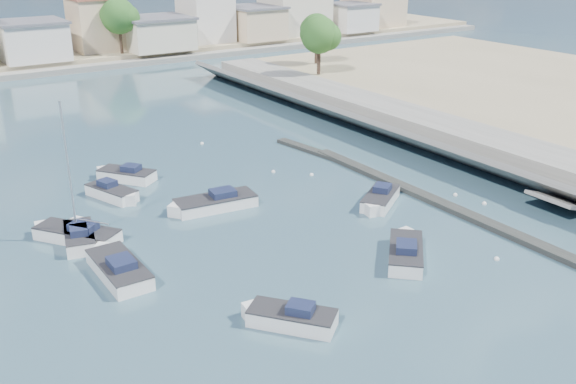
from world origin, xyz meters
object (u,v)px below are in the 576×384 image
(motorboat_e, at_px, (117,268))
(sailboat, at_px, (74,234))
(motorboat_b, at_px, (79,236))
(motorboat_d, at_px, (379,200))
(motorboat_h, at_px, (406,251))
(motorboat_a, at_px, (287,318))
(motorboat_g, at_px, (114,194))
(motorboat_f, at_px, (124,175))
(motorboat_c, at_px, (212,204))

(motorboat_e, relative_size, sailboat, 0.65)
(motorboat_e, bearing_deg, motorboat_b, 95.67)
(motorboat_d, height_order, motorboat_h, same)
(motorboat_a, relative_size, motorboat_g, 0.94)
(motorboat_e, bearing_deg, motorboat_f, 68.20)
(motorboat_d, relative_size, motorboat_f, 1.00)
(motorboat_d, distance_m, sailboat, 20.35)
(motorboat_b, height_order, motorboat_g, same)
(motorboat_e, height_order, motorboat_h, same)
(motorboat_a, height_order, motorboat_b, same)
(motorboat_d, distance_m, motorboat_f, 19.66)
(motorboat_f, bearing_deg, motorboat_e, -111.80)
(motorboat_g, xyz_separation_m, motorboat_h, (11.04, -18.25, -0.00))
(motorboat_f, relative_size, motorboat_g, 0.98)
(motorboat_g, relative_size, motorboat_h, 0.97)
(motorboat_b, distance_m, motorboat_h, 19.79)
(motorboat_c, height_order, motorboat_g, same)
(motorboat_g, distance_m, motorboat_h, 21.33)
(motorboat_a, relative_size, motorboat_f, 0.96)
(motorboat_e, height_order, motorboat_g, same)
(motorboat_b, bearing_deg, motorboat_a, -69.15)
(motorboat_a, height_order, motorboat_e, same)
(motorboat_a, relative_size, motorboat_b, 0.92)
(motorboat_b, distance_m, motorboat_f, 10.81)
(motorboat_b, relative_size, motorboat_g, 1.02)
(motorboat_a, distance_m, motorboat_f, 23.54)
(sailboat, bearing_deg, motorboat_c, -2.27)
(motorboat_b, relative_size, motorboat_f, 1.04)
(motorboat_g, bearing_deg, motorboat_a, -86.01)
(motorboat_c, distance_m, motorboat_h, 14.09)
(motorboat_e, relative_size, motorboat_f, 1.30)
(motorboat_f, bearing_deg, motorboat_d, -48.67)
(motorboat_f, bearing_deg, sailboat, -126.91)
(motorboat_f, bearing_deg, motorboat_g, -121.15)
(motorboat_d, height_order, motorboat_f, same)
(motorboat_a, distance_m, sailboat, 16.13)
(motorboat_a, bearing_deg, motorboat_d, 32.87)
(motorboat_c, xyz_separation_m, motorboat_g, (-4.94, 5.55, 0.00))
(motorboat_e, bearing_deg, motorboat_c, 31.47)
(motorboat_c, xyz_separation_m, motorboat_d, (10.04, -5.92, -0.00))
(motorboat_c, xyz_separation_m, motorboat_h, (6.10, -12.70, -0.00))
(motorboat_c, xyz_separation_m, motorboat_f, (-2.95, 8.84, -0.00))
(motorboat_e, distance_m, motorboat_h, 16.47)
(motorboat_d, distance_m, motorboat_g, 18.87)
(motorboat_a, relative_size, motorboat_h, 0.91)
(motorboat_b, xyz_separation_m, motorboat_c, (9.11, 0.04, 0.00))
(motorboat_a, distance_m, motorboat_e, 10.70)
(motorboat_f, distance_m, sailboat, 10.60)
(motorboat_d, bearing_deg, sailboat, 161.99)
(motorboat_e, distance_m, motorboat_g, 11.41)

